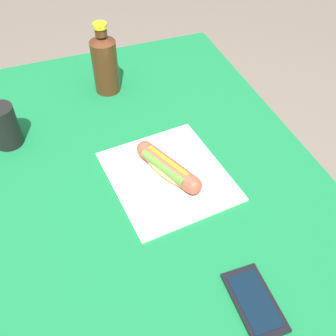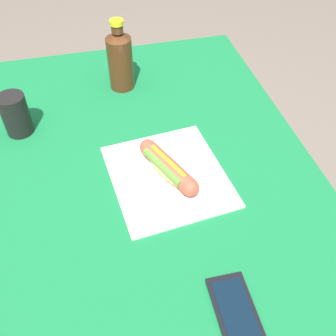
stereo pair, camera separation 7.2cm
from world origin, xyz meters
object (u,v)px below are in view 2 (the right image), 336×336
hot_dog (168,167)px  drinking_cup (16,115)px  cell_phone (235,310)px  soda_bottle (120,59)px

hot_dog → drinking_cup: bearing=53.3°
hot_dog → cell_phone: bearing=-173.4°
hot_dog → soda_bottle: (0.39, 0.04, 0.06)m
cell_phone → drinking_cup: bearing=32.3°
hot_dog → drinking_cup: drinking_cup is taller
hot_dog → soda_bottle: 0.40m
cell_phone → drinking_cup: drinking_cup is taller
hot_dog → soda_bottle: soda_bottle is taller
hot_dog → cell_phone: 0.35m
cell_phone → soda_bottle: 0.75m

